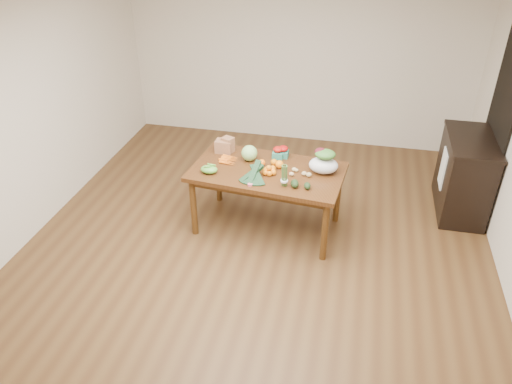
% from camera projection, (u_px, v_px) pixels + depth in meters
% --- Properties ---
extents(floor, '(6.00, 6.00, 0.00)m').
position_uv_depth(floor, '(253.00, 257.00, 5.31)').
color(floor, brown).
rests_on(floor, ground).
extents(room_walls, '(5.02, 6.02, 2.70)m').
position_uv_depth(room_walls, '(253.00, 142.00, 4.60)').
color(room_walls, beige).
rests_on(room_walls, floor).
extents(dining_table, '(1.71, 1.06, 0.75)m').
position_uv_depth(dining_table, '(267.00, 199.00, 5.59)').
color(dining_table, '#4F2F12').
rests_on(dining_table, floor).
extents(doorway_dark, '(0.02, 1.00, 2.10)m').
position_uv_depth(doorway_dark, '(498.00, 126.00, 5.63)').
color(doorway_dark, black).
rests_on(doorway_dark, floor).
extents(cabinet, '(0.52, 1.02, 0.94)m').
position_uv_depth(cabinet, '(464.00, 175.00, 5.85)').
color(cabinet, black).
rests_on(cabinet, floor).
extents(dish_towel, '(0.02, 0.28, 0.45)m').
position_uv_depth(dish_towel, '(443.00, 169.00, 5.83)').
color(dish_towel, white).
rests_on(dish_towel, cabinet).
extents(paper_bag, '(0.27, 0.23, 0.18)m').
position_uv_depth(paper_bag, '(224.00, 145.00, 5.70)').
color(paper_bag, '#935E42').
rests_on(paper_bag, dining_table).
extents(cabbage, '(0.18, 0.18, 0.18)m').
position_uv_depth(cabbage, '(249.00, 153.00, 5.53)').
color(cabbage, '#A3D379').
rests_on(cabbage, dining_table).
extents(strawberry_basket_a, '(0.13, 0.13, 0.11)m').
position_uv_depth(strawberry_basket_a, '(278.00, 153.00, 5.60)').
color(strawberry_basket_a, '#B81D0C').
rests_on(strawberry_basket_a, dining_table).
extents(strawberry_basket_b, '(0.13, 0.13, 0.11)m').
position_uv_depth(strawberry_basket_b, '(283.00, 153.00, 5.62)').
color(strawberry_basket_b, '#B3110B').
rests_on(strawberry_basket_b, dining_table).
extents(orange_a, '(0.08, 0.08, 0.08)m').
position_uv_depth(orange_a, '(262.00, 163.00, 5.45)').
color(orange_a, orange).
rests_on(orange_a, dining_table).
extents(orange_b, '(0.07, 0.07, 0.07)m').
position_uv_depth(orange_b, '(274.00, 162.00, 5.46)').
color(orange_b, orange).
rests_on(orange_b, dining_table).
extents(orange_c, '(0.09, 0.09, 0.09)m').
position_uv_depth(orange_c, '(279.00, 164.00, 5.40)').
color(orange_c, orange).
rests_on(orange_c, dining_table).
extents(mandarin_cluster, '(0.20, 0.20, 0.10)m').
position_uv_depth(mandarin_cluster, '(269.00, 169.00, 5.30)').
color(mandarin_cluster, orange).
rests_on(mandarin_cluster, dining_table).
extents(carrots, '(0.24, 0.24, 0.03)m').
position_uv_depth(carrots, '(229.00, 160.00, 5.55)').
color(carrots, orange).
rests_on(carrots, dining_table).
extents(snap_pea_bag, '(0.18, 0.14, 0.08)m').
position_uv_depth(snap_pea_bag, '(209.00, 169.00, 5.31)').
color(snap_pea_bag, '#68A638').
rests_on(snap_pea_bag, dining_table).
extents(kale_bunch, '(0.36, 0.43, 0.16)m').
position_uv_depth(kale_bunch, '(253.00, 174.00, 5.15)').
color(kale_bunch, black).
rests_on(kale_bunch, dining_table).
extents(asparagus_bundle, '(0.09, 0.12, 0.26)m').
position_uv_depth(asparagus_bundle, '(284.00, 176.00, 5.03)').
color(asparagus_bundle, '#4E873D').
rests_on(asparagus_bundle, dining_table).
extents(potato_a, '(0.04, 0.04, 0.04)m').
position_uv_depth(potato_a, '(296.00, 170.00, 5.34)').
color(potato_a, tan).
rests_on(potato_a, dining_table).
extents(potato_b, '(0.05, 0.05, 0.04)m').
position_uv_depth(potato_b, '(292.00, 174.00, 5.27)').
color(potato_b, tan).
rests_on(potato_b, dining_table).
extents(potato_c, '(0.06, 0.05, 0.05)m').
position_uv_depth(potato_c, '(304.00, 174.00, 5.27)').
color(potato_c, '#D6B47B').
rests_on(potato_c, dining_table).
extents(potato_d, '(0.05, 0.05, 0.04)m').
position_uv_depth(potato_d, '(294.00, 169.00, 5.35)').
color(potato_d, '#CFB777').
rests_on(potato_d, dining_table).
extents(potato_e, '(0.06, 0.05, 0.05)m').
position_uv_depth(potato_e, '(309.00, 175.00, 5.25)').
color(potato_e, tan).
rests_on(potato_e, dining_table).
extents(avocado_a, '(0.11, 0.14, 0.08)m').
position_uv_depth(avocado_a, '(295.00, 184.00, 5.06)').
color(avocado_a, black).
rests_on(avocado_a, dining_table).
extents(avocado_b, '(0.09, 0.11, 0.07)m').
position_uv_depth(avocado_b, '(307.00, 186.00, 5.04)').
color(avocado_b, black).
rests_on(avocado_b, dining_table).
extents(salad_bag, '(0.33, 0.26, 0.24)m').
position_uv_depth(salad_bag, '(324.00, 162.00, 5.28)').
color(salad_bag, silver).
rests_on(salad_bag, dining_table).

